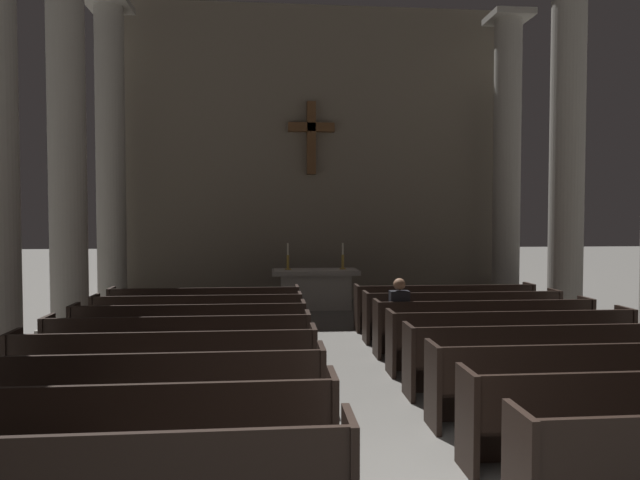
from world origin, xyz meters
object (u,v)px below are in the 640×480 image
Objects in this scene: pew_left_row_8 at (205,310)px; candlestick_left at (288,261)px; pew_right_row_8 at (444,307)px; candlestick_right at (343,261)px; pew_right_row_5 at (511,340)px; pew_left_row_4 at (166,367)px; altar at (315,288)px; pew_left_row_6 at (191,332)px; column_right_fourth at (507,164)px; pew_right_row_6 at (484,327)px; pew_left_row_2 at (121,433)px; pew_right_row_3 at (593,382)px; pew_right_row_7 at (462,316)px; pew_right_row_4 at (546,358)px; pew_left_row_7 at (199,320)px; pew_left_row_3 at (148,394)px; pew_left_row_5 at (180,347)px; column_left_fourth at (111,161)px; column_right_third at (567,151)px; lone_worshipper at (398,315)px; column_left_third at (67,145)px.

candlestick_left reaches higher than pew_left_row_8.
pew_right_row_8 is 4.37m from candlestick_left.
pew_right_row_5 is at bearing -74.30° from candlestick_right.
pew_left_row_4 is 7.67m from altar.
column_right_fourth reaches higher than pew_left_row_6.
pew_right_row_8 is (0.00, 2.16, 0.00)m from pew_right_row_6.
pew_left_row_8 is (0.00, 6.48, 0.00)m from pew_left_row_2.
pew_right_row_7 is (0.00, 4.32, 0.00)m from pew_right_row_3.
pew_right_row_4 and pew_right_row_7 have the same top height.
pew_left_row_3 is at bearing -90.00° from pew_left_row_7.
pew_left_row_5 is at bearing 90.00° from pew_left_row_3.
pew_left_row_6 is at bearing 146.40° from pew_right_row_3.
pew_right_row_5 is (4.88, -1.08, 0.00)m from pew_left_row_6.
pew_right_row_3 is at bearing -41.53° from pew_left_row_7.
column_left_fourth is (-7.51, 6.33, 3.25)m from pew_right_row_5.
pew_left_row_2 is 9.74m from altar.
column_right_third reaches higher than pew_left_row_4.
pew_right_row_6 is 1.08m from pew_right_row_7.
pew_right_row_7 is (4.88, 1.08, 0.00)m from pew_left_row_6.
column_left_fourth is at bearing 178.58° from candlestick_right.
pew_right_row_7 is (4.88, 4.32, 0.00)m from pew_left_row_3.
pew_left_row_3 is 9.84m from column_right_third.
pew_left_row_6 is at bearing 167.51° from pew_right_row_5.
pew_right_row_3 is 9.47m from column_right_fourth.
candlestick_left is (1.74, 5.11, 0.75)m from pew_left_row_6.
pew_right_row_3 is at bearing -47.91° from pew_left_row_8.
pew_left_row_3 is at bearing -156.11° from pew_right_row_5.
column_left_fourth is (-7.51, 4.17, 3.25)m from pew_right_row_7.
pew_left_row_6 is 1.00× the size of pew_right_row_7.
column_right_third is at bearing 1.24° from pew_right_row_8.
pew_left_row_8 and pew_right_row_3 have the same top height.
pew_left_row_7 is at bearing 90.00° from pew_left_row_5.
pew_left_row_7 is (0.00, 3.24, 0.00)m from pew_left_row_4.
altar is 0.98m from candlestick_right.
pew_left_row_7 is 9.18m from column_right_fourth.
column_left_fourth is (-7.51, 3.09, 3.25)m from pew_right_row_8.
candlestick_left is at bearing 78.23° from pew_left_row_3.
altar is (2.44, 9.43, 0.06)m from pew_left_row_2.
pew_left_row_3 is 1.00× the size of pew_left_row_8.
candlestick_left is at bearing 74.30° from pew_left_row_5.
pew_left_row_2 is 10.45m from column_left_fourth.
altar is (2.44, 2.95, 0.06)m from pew_left_row_8.
pew_right_row_5 is 2.16m from pew_right_row_7.
pew_left_row_7 is 2.81× the size of lone_worshipper.
pew_left_row_5 is (0.00, 2.16, 0.00)m from pew_left_row_3.
pew_left_row_3 and pew_right_row_5 have the same top height.
column_left_fourth is at bearing 90.00° from column_left_third.
pew_left_row_5 is 10.35m from column_right_fourth.
column_left_third reaches higher than pew_left_row_5.
pew_left_row_8 and pew_right_row_6 have the same top height.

